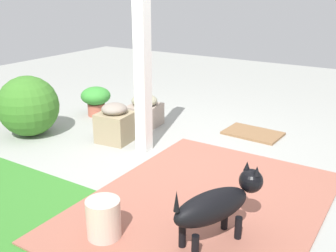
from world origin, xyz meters
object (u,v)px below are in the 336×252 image
Objects in this scene: stone_planter_near at (115,124)px; ceramic_urn at (104,220)px; stone_planter_nearest at (145,111)px; doormat at (253,133)px; porch_pillar at (142,59)px; round_shrub at (28,106)px; terracotta_pot_broad at (96,98)px; dog at (218,204)px.

ceramic_urn is at bearing 127.04° from stone_planter_near.
stone_planter_nearest is 2.47m from ceramic_urn.
stone_planter_nearest is 1.40m from doormat.
porch_pillar is 1.63m from round_shrub.
porch_pillar is 4.95× the size of terracotta_pot_broad.
ceramic_urn is at bearing 29.22° from dog.
terracotta_pot_broad is at bearing 0.47° from stone_planter_nearest.
stone_planter_nearest is (0.47, -0.67, -0.82)m from porch_pillar.
doormat is at bearing -161.57° from stone_planter_nearest.
porch_pillar is 2.72× the size of dog.
doormat is at bearing -127.57° from porch_pillar.
stone_planter_nearest is 1.46× the size of ceramic_urn.
stone_planter_near is at bearing 93.02° from stone_planter_nearest.
stone_planter_near is 0.64× the size of round_shrub.
round_shrub reaches higher than doormat.
dog is at bearing 136.81° from stone_planter_nearest.
ceramic_urn is at bearing 87.08° from doormat.
stone_planter_nearest is at bearing -61.30° from ceramic_urn.
porch_pillar is at bearing -37.88° from dog.
porch_pillar reaches higher than terracotta_pot_broad.
dog is at bearing 146.98° from terracotta_pot_broad.
round_shrub reaches higher than stone_planter_near.
doormat is (-1.32, -0.44, -0.18)m from stone_planter_nearest.
round_shrub is at bearing 20.47° from stone_planter_near.
ceramic_urn is 2.62m from doormat.
porch_pillar reaches higher than round_shrub.
stone_planter_nearest reaches higher than ceramic_urn.
round_shrub is (1.45, 0.35, -0.65)m from porch_pillar.
doormat is (-2.31, -1.46, -0.35)m from round_shrub.
doormat is (0.57, -2.21, -0.29)m from dog.
stone_planter_near is at bearing -31.43° from dog.
stone_planter_near is 0.69× the size of doormat.
round_shrub is 1.09× the size of doormat.
dog is at bearing 104.44° from doormat.
stone_planter_nearest is at bearing -86.98° from stone_planter_near.
dog is at bearing 148.57° from stone_planter_near.
stone_planter_near is at bearing -159.53° from round_shrub.
stone_planter_near is 1.10m from round_shrub.
terracotta_pot_broad is 3.25m from dog.
ceramic_urn is (-1.19, 2.17, -0.04)m from stone_planter_nearest.
stone_planter_near is 1.07m from terracotta_pot_broad.
stone_planter_near is at bearing 143.76° from terracotta_pot_broad.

